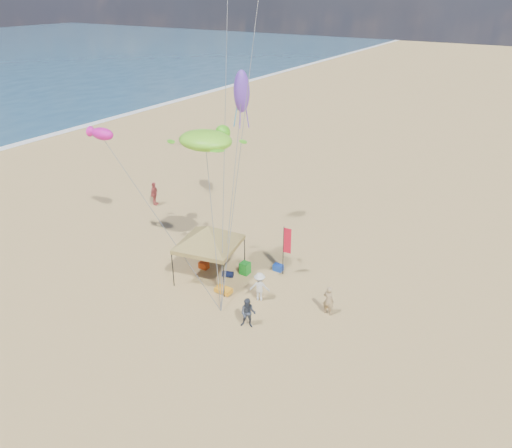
{
  "coord_description": "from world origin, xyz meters",
  "views": [
    {
      "loc": [
        11.41,
        -15.16,
        14.62
      ],
      "look_at": [
        0.0,
        3.0,
        4.0
      ],
      "focal_mm": 33.69,
      "sensor_mm": 36.0,
      "label": 1
    }
  ],
  "objects_px": {
    "cooler_red": "(204,265)",
    "person_near_a": "(328,300)",
    "canopy_tent": "(208,228)",
    "person_near_b": "(248,313)",
    "person_far_a": "(154,194)",
    "chair_green": "(245,268)",
    "chair_yellow": "(205,249)",
    "cooler_blue": "(278,268)",
    "feather_flag": "(286,244)",
    "person_near_c": "(260,287)",
    "beach_cart": "(224,290)"
  },
  "relations": [
    {
      "from": "person_near_b",
      "to": "cooler_blue",
      "type": "bearing_deg",
      "value": 83.06
    },
    {
      "from": "chair_yellow",
      "to": "person_near_c",
      "type": "height_order",
      "value": "person_near_c"
    },
    {
      "from": "canopy_tent",
      "to": "feather_flag",
      "type": "height_order",
      "value": "canopy_tent"
    },
    {
      "from": "cooler_red",
      "to": "person_near_b",
      "type": "bearing_deg",
      "value": -31.46
    },
    {
      "from": "feather_flag",
      "to": "person_near_c",
      "type": "xyz_separation_m",
      "value": [
        0.04,
        -2.82,
        -1.21
      ]
    },
    {
      "from": "chair_green",
      "to": "person_near_b",
      "type": "xyz_separation_m",
      "value": [
        2.73,
        -3.89,
        0.43
      ]
    },
    {
      "from": "chair_yellow",
      "to": "person_near_c",
      "type": "xyz_separation_m",
      "value": [
        5.32,
        -2.26,
        0.45
      ]
    },
    {
      "from": "canopy_tent",
      "to": "chair_yellow",
      "type": "relative_size",
      "value": 8.39
    },
    {
      "from": "canopy_tent",
      "to": "person_near_b",
      "type": "distance_m",
      "value": 5.39
    },
    {
      "from": "cooler_red",
      "to": "feather_flag",
      "type": "bearing_deg",
      "value": 23.43
    },
    {
      "from": "canopy_tent",
      "to": "feather_flag",
      "type": "bearing_deg",
      "value": 35.4
    },
    {
      "from": "beach_cart",
      "to": "person_near_c",
      "type": "relative_size",
      "value": 0.56
    },
    {
      "from": "feather_flag",
      "to": "chair_yellow",
      "type": "height_order",
      "value": "feather_flag"
    },
    {
      "from": "canopy_tent",
      "to": "person_near_b",
      "type": "xyz_separation_m",
      "value": [
        4.16,
        -2.54,
        -2.3
      ]
    },
    {
      "from": "canopy_tent",
      "to": "cooler_blue",
      "type": "distance_m",
      "value": 4.84
    },
    {
      "from": "chair_green",
      "to": "chair_yellow",
      "type": "distance_m",
      "value": 3.32
    },
    {
      "from": "person_near_c",
      "to": "beach_cart",
      "type": "bearing_deg",
      "value": -8.36
    },
    {
      "from": "canopy_tent",
      "to": "feather_flag",
      "type": "xyz_separation_m",
      "value": [
        3.44,
        2.44,
        -1.07
      ]
    },
    {
      "from": "chair_green",
      "to": "person_near_b",
      "type": "distance_m",
      "value": 4.77
    },
    {
      "from": "cooler_red",
      "to": "person_near_a",
      "type": "relative_size",
      "value": 0.34
    },
    {
      "from": "cooler_red",
      "to": "person_near_b",
      "type": "xyz_separation_m",
      "value": [
        5.07,
        -3.1,
        0.59
      ]
    },
    {
      "from": "chair_green",
      "to": "cooler_blue",
      "type": "bearing_deg",
      "value": 41.7
    },
    {
      "from": "person_near_b",
      "to": "chair_yellow",
      "type": "bearing_deg",
      "value": 122.57
    },
    {
      "from": "canopy_tent",
      "to": "person_near_c",
      "type": "distance_m",
      "value": 4.17
    },
    {
      "from": "cooler_red",
      "to": "cooler_blue",
      "type": "height_order",
      "value": "same"
    },
    {
      "from": "cooler_blue",
      "to": "person_near_b",
      "type": "distance_m",
      "value": 5.36
    },
    {
      "from": "chair_green",
      "to": "beach_cart",
      "type": "distance_m",
      "value": 2.26
    },
    {
      "from": "cooler_blue",
      "to": "person_near_a",
      "type": "xyz_separation_m",
      "value": [
        4.1,
        -2.21,
        0.6
      ]
    },
    {
      "from": "canopy_tent",
      "to": "beach_cart",
      "type": "distance_m",
      "value": 3.39
    },
    {
      "from": "beach_cart",
      "to": "person_far_a",
      "type": "distance_m",
      "value": 12.98
    },
    {
      "from": "chair_green",
      "to": "person_near_b",
      "type": "relative_size",
      "value": 0.45
    },
    {
      "from": "person_near_a",
      "to": "person_far_a",
      "type": "bearing_deg",
      "value": -15.14
    },
    {
      "from": "cooler_red",
      "to": "canopy_tent",
      "type": "bearing_deg",
      "value": -31.83
    },
    {
      "from": "cooler_blue",
      "to": "person_near_c",
      "type": "relative_size",
      "value": 0.34
    },
    {
      "from": "chair_yellow",
      "to": "cooler_blue",
      "type": "bearing_deg",
      "value": 8.89
    },
    {
      "from": "person_near_a",
      "to": "chair_yellow",
      "type": "bearing_deg",
      "value": -6.52
    },
    {
      "from": "cooler_blue",
      "to": "person_near_b",
      "type": "relative_size",
      "value": 0.35
    },
    {
      "from": "feather_flag",
      "to": "person_near_a",
      "type": "bearing_deg",
      "value": -29.94
    },
    {
      "from": "canopy_tent",
      "to": "feather_flag",
      "type": "relative_size",
      "value": 1.95
    },
    {
      "from": "chair_green",
      "to": "beach_cart",
      "type": "bearing_deg",
      "value": -87.1
    },
    {
      "from": "chair_green",
      "to": "person_near_a",
      "type": "height_order",
      "value": "person_near_a"
    },
    {
      "from": "cooler_red",
      "to": "chair_green",
      "type": "relative_size",
      "value": 0.77
    },
    {
      "from": "canopy_tent",
      "to": "cooler_blue",
      "type": "relative_size",
      "value": 10.87
    },
    {
      "from": "chair_green",
      "to": "chair_yellow",
      "type": "relative_size",
      "value": 1.0
    },
    {
      "from": "person_far_a",
      "to": "feather_flag",
      "type": "bearing_deg",
      "value": -123.63
    },
    {
      "from": "chair_green",
      "to": "beach_cart",
      "type": "xyz_separation_m",
      "value": [
        0.11,
        -2.25,
        -0.15
      ]
    },
    {
      "from": "feather_flag",
      "to": "cooler_blue",
      "type": "distance_m",
      "value": 1.92
    },
    {
      "from": "chair_green",
      "to": "person_near_a",
      "type": "bearing_deg",
      "value": -9.66
    },
    {
      "from": "chair_yellow",
      "to": "person_near_c",
      "type": "bearing_deg",
      "value": -23.06
    },
    {
      "from": "beach_cart",
      "to": "person_near_c",
      "type": "height_order",
      "value": "person_near_c"
    }
  ]
}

